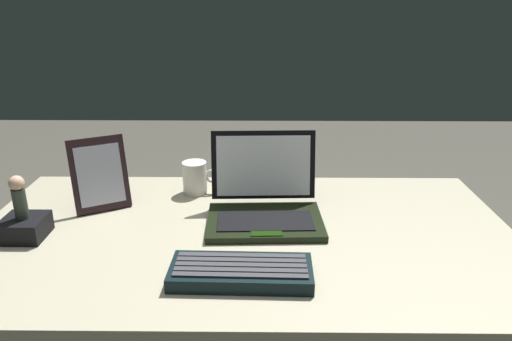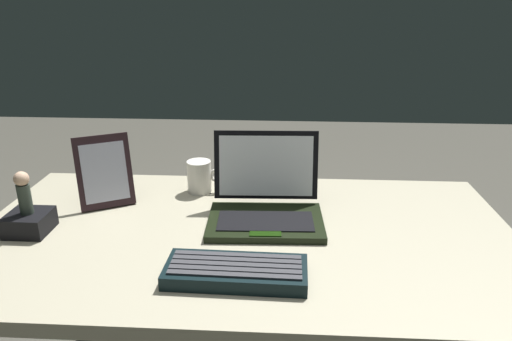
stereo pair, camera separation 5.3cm
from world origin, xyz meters
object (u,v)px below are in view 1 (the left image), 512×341
external_keyboard (241,272)px  photo_frame (100,175)px  laptop_front (264,204)px  figurine_stand (25,228)px  figurine (19,196)px  coffee_mug (195,178)px

external_keyboard → photo_frame: (-0.39, 0.34, 0.08)m
laptop_front → figurine_stand: size_ratio=2.99×
figurine_stand → figurine: (0.00, 0.00, 0.08)m
laptop_front → figurine_stand: bearing=-169.8°
photo_frame → coffee_mug: 0.27m
external_keyboard → coffee_mug: 0.48m
figurine → coffee_mug: figurine is taller
figurine_stand → figurine: 0.08m
external_keyboard → figurine_stand: figurine_stand is taller
external_keyboard → figurine: 0.56m
laptop_front → figurine_stand: laptop_front is taller
photo_frame → coffee_mug: bearing=25.8°
photo_frame → coffee_mug: size_ratio=1.86×
laptop_front → figurine_stand: (-0.58, -0.10, -0.02)m
external_keyboard → figurine_stand: bearing=161.5°
laptop_front → coffee_mug: laptop_front is taller
figurine_stand → laptop_front: bearing=10.2°
external_keyboard → figurine_stand: 0.55m
figurine_stand → coffee_mug: 0.47m
photo_frame → figurine_stand: 0.23m
laptop_front → figurine: bearing=-169.8°
external_keyboard → photo_frame: photo_frame is taller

